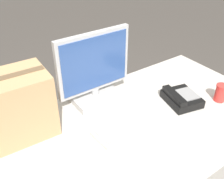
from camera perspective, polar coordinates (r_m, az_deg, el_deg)
office_desk at (r=1.68m, az=2.88°, el=-17.78°), size 1.80×0.90×0.74m
monitor at (r=1.51m, az=-3.86°, el=3.41°), size 0.46×0.20×0.43m
keyboard at (r=1.43m, az=4.16°, el=-7.15°), size 0.45×0.18×0.03m
desk_phone at (r=1.62m, az=14.89°, el=-1.88°), size 0.22×0.24×0.08m
paper_cup_left at (r=1.70m, az=22.58°, el=-0.67°), size 0.07×0.07×0.11m
cardboard_box at (r=1.36m, az=-22.19°, el=-4.09°), size 0.45×0.26×0.34m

